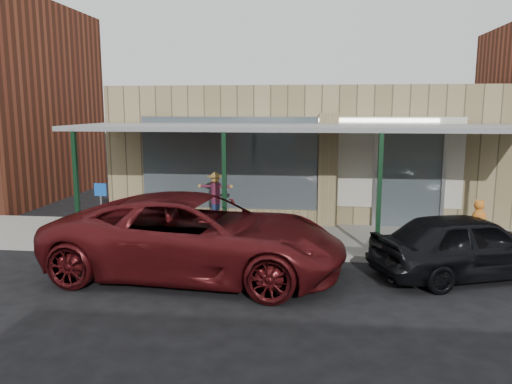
# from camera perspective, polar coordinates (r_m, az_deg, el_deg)

# --- Properties ---
(ground) EXTENTS (120.00, 120.00, 0.00)m
(ground) POSITION_cam_1_polar(r_m,az_deg,el_deg) (10.01, 4.59, -11.20)
(ground) COLOR black
(ground) RESTS_ON ground
(sidewalk) EXTENTS (40.00, 3.20, 0.15)m
(sidewalk) POSITION_cam_1_polar(r_m,az_deg,el_deg) (13.42, 5.19, -5.45)
(sidewalk) COLOR gray
(sidewalk) RESTS_ON ground
(storefront) EXTENTS (12.00, 6.25, 4.20)m
(storefront) POSITION_cam_1_polar(r_m,az_deg,el_deg) (17.58, 5.71, 4.79)
(storefront) COLOR #95825B
(storefront) RESTS_ON ground
(awning) EXTENTS (12.00, 3.00, 3.04)m
(awning) POSITION_cam_1_polar(r_m,az_deg,el_deg) (12.93, 5.38, 7.17)
(awning) COLOR gray
(awning) RESTS_ON ground
(block_buildings_near) EXTENTS (61.00, 8.00, 8.00)m
(block_buildings_near) POSITION_cam_1_polar(r_m,az_deg,el_deg) (18.64, 12.14, 10.05)
(block_buildings_near) COLOR brown
(block_buildings_near) RESTS_ON ground
(barrel_scarecrow) EXTENTS (1.01, 0.69, 1.66)m
(barrel_scarecrow) POSITION_cam_1_polar(r_m,az_deg,el_deg) (14.10, -4.64, -2.05)
(barrel_scarecrow) COLOR #4F371F
(barrel_scarecrow) RESTS_ON sidewalk
(barrel_pumpkin) EXTENTS (0.82, 0.82, 0.74)m
(barrel_pumpkin) POSITION_cam_1_polar(r_m,az_deg,el_deg) (13.52, -10.24, -3.97)
(barrel_pumpkin) COLOR #4F371F
(barrel_pumpkin) RESTS_ON sidewalk
(handicap_sign) EXTENTS (0.32, 0.04, 1.54)m
(handicap_sign) POSITION_cam_1_polar(r_m,az_deg,el_deg) (13.12, -17.28, -1.41)
(handicap_sign) COLOR gray
(handicap_sign) RESTS_ON sidewalk
(parked_sedan) EXTENTS (4.43, 2.97, 1.54)m
(parked_sedan) POSITION_cam_1_polar(r_m,az_deg,el_deg) (11.43, 23.12, -5.60)
(parked_sedan) COLOR black
(parked_sedan) RESTS_ON ground
(car_maroon) EXTENTS (6.46, 3.35, 1.74)m
(car_maroon) POSITION_cam_1_polar(r_m,az_deg,el_deg) (10.68, -6.73, -4.99)
(car_maroon) COLOR #4C0F12
(car_maroon) RESTS_ON ground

